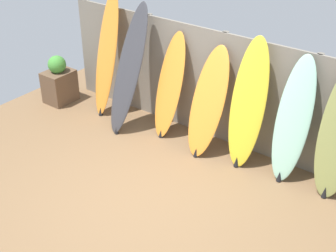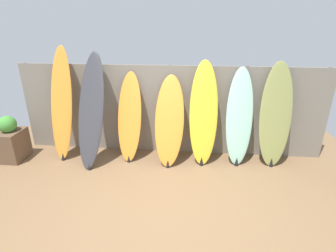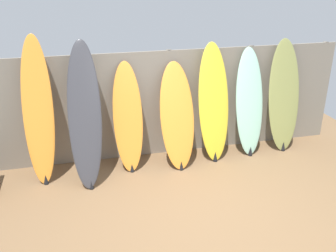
# 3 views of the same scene
# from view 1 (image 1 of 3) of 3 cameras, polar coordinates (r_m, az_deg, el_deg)

# --- Properties ---
(ground) EXTENTS (7.68, 7.68, 0.00)m
(ground) POSITION_cam_1_polar(r_m,az_deg,el_deg) (6.43, -3.41, -8.89)
(ground) COLOR brown
(fence_back) EXTENTS (6.08, 0.11, 1.80)m
(fence_back) POSITION_cam_1_polar(r_m,az_deg,el_deg) (7.34, 6.49, 4.64)
(fence_back) COLOR gray
(fence_back) RESTS_ON ground
(surfboard_orange_0) EXTENTS (0.49, 0.62, 2.17)m
(surfboard_orange_0) POSITION_cam_1_polar(r_m,az_deg,el_deg) (8.16, -7.50, 8.58)
(surfboard_orange_0) COLOR orange
(surfboard_orange_0) RESTS_ON ground
(surfboard_charcoal_1) EXTENTS (0.56, 0.91, 2.08)m
(surfboard_charcoal_1) POSITION_cam_1_polar(r_m,az_deg,el_deg) (7.64, -4.82, 6.86)
(surfboard_charcoal_1) COLOR #38383D
(surfboard_charcoal_1) RESTS_ON ground
(surfboard_orange_2) EXTENTS (0.49, 0.58, 1.69)m
(surfboard_orange_2) POSITION_cam_1_polar(r_m,az_deg,el_deg) (7.49, 0.18, 4.81)
(surfboard_orange_2) COLOR orange
(surfboard_orange_2) RESTS_ON ground
(surfboard_orange_3) EXTENTS (0.58, 0.70, 1.66)m
(surfboard_orange_3) POSITION_cam_1_polar(r_m,az_deg,el_deg) (7.05, 4.90, 2.84)
(surfboard_orange_3) COLOR orange
(surfboard_orange_3) RESTS_ON ground
(surfboard_yellow_4) EXTENTS (0.54, 0.50, 1.94)m
(surfboard_yellow_4) POSITION_cam_1_polar(r_m,az_deg,el_deg) (6.75, 9.72, 2.53)
(surfboard_yellow_4) COLOR yellow
(surfboard_yellow_4) RESTS_ON ground
(surfboard_seafoam_5) EXTENTS (0.49, 0.49, 1.82)m
(surfboard_seafoam_5) POSITION_cam_1_polar(r_m,az_deg,el_deg) (6.60, 14.99, 0.60)
(surfboard_seafoam_5) COLOR #9ED6BC
(surfboard_seafoam_5) RESTS_ON ground
(planter_box) EXTENTS (0.44, 0.54, 0.90)m
(planter_box) POSITION_cam_1_polar(r_m,az_deg,el_deg) (8.93, -13.12, 5.24)
(planter_box) COLOR brown
(planter_box) RESTS_ON ground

